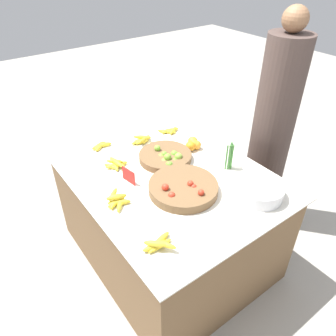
{
  "coord_description": "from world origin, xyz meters",
  "views": [
    {
      "loc": [
        1.42,
        -1.04,
        2.07
      ],
      "look_at": [
        0.0,
        0.0,
        0.82
      ],
      "focal_mm": 35.0,
      "sensor_mm": 36.0,
      "label": 1
    }
  ],
  "objects_px": {
    "tomato_basket": "(183,188)",
    "metal_bowl": "(259,190)",
    "price_sign": "(129,176)",
    "vendor_person": "(271,135)",
    "lime_bowl": "(166,157)"
  },
  "relations": [
    {
      "from": "metal_bowl",
      "to": "tomato_basket",
      "type": "bearing_deg",
      "value": -131.42
    },
    {
      "from": "price_sign",
      "to": "vendor_person",
      "type": "bearing_deg",
      "value": 72.12
    },
    {
      "from": "tomato_basket",
      "to": "metal_bowl",
      "type": "height_order",
      "value": "tomato_basket"
    },
    {
      "from": "lime_bowl",
      "to": "metal_bowl",
      "type": "bearing_deg",
      "value": 18.83
    },
    {
      "from": "tomato_basket",
      "to": "price_sign",
      "type": "xyz_separation_m",
      "value": [
        -0.28,
        -0.22,
        0.02
      ]
    },
    {
      "from": "lime_bowl",
      "to": "price_sign",
      "type": "xyz_separation_m",
      "value": [
        0.07,
        -0.34,
        0.02
      ]
    },
    {
      "from": "price_sign",
      "to": "vendor_person",
      "type": "height_order",
      "value": "vendor_person"
    },
    {
      "from": "tomato_basket",
      "to": "price_sign",
      "type": "relative_size",
      "value": 3.65
    },
    {
      "from": "price_sign",
      "to": "tomato_basket",
      "type": "bearing_deg",
      "value": 28.58
    },
    {
      "from": "tomato_basket",
      "to": "metal_bowl",
      "type": "distance_m",
      "value": 0.46
    },
    {
      "from": "metal_bowl",
      "to": "price_sign",
      "type": "relative_size",
      "value": 2.49
    },
    {
      "from": "lime_bowl",
      "to": "price_sign",
      "type": "distance_m",
      "value": 0.35
    },
    {
      "from": "lime_bowl",
      "to": "price_sign",
      "type": "bearing_deg",
      "value": -78.85
    },
    {
      "from": "metal_bowl",
      "to": "vendor_person",
      "type": "height_order",
      "value": "vendor_person"
    },
    {
      "from": "lime_bowl",
      "to": "metal_bowl",
      "type": "xyz_separation_m",
      "value": [
        0.65,
        0.22,
        0.01
      ]
    }
  ]
}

